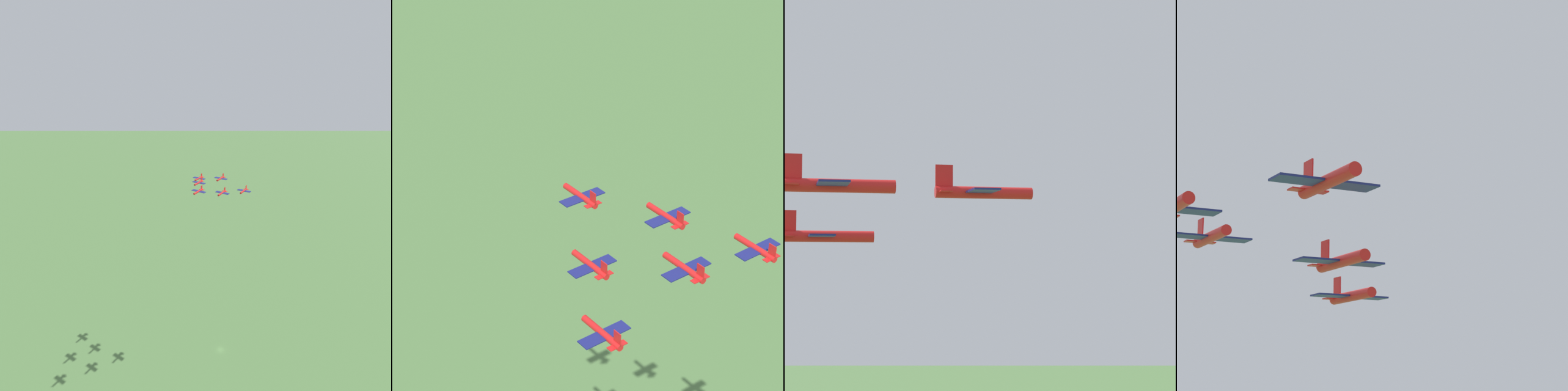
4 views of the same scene
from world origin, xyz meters
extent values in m
cylinder|color=red|center=(16.19, 2.70, 110.26)|extent=(1.20, 8.85, 1.08)
cube|color=navy|center=(16.19, 2.12, 110.26)|extent=(8.28, 2.47, 0.18)
cube|color=red|center=(16.23, -0.93, 111.61)|extent=(0.16, 1.57, 2.16)
cube|color=red|center=(16.23, -0.93, 110.26)|extent=(3.16, 1.12, 0.12)
cylinder|color=red|center=(8.46, -10.83, 106.52)|extent=(1.20, 8.85, 1.08)
cube|color=navy|center=(8.47, -11.42, 106.52)|extent=(8.28, 2.47, 0.18)
cube|color=red|center=(8.51, -14.46, 107.87)|extent=(0.16, 1.57, 2.16)
cube|color=red|center=(8.51, -14.46, 106.52)|extent=(3.16, 1.12, 0.12)
cylinder|color=red|center=(24.26, -10.62, 109.92)|extent=(1.20, 8.85, 1.08)
cube|color=navy|center=(24.27, -11.21, 109.92)|extent=(8.28, 2.47, 0.18)
cube|color=red|center=(24.31, -14.25, 111.27)|extent=(0.16, 1.57, 2.16)
cube|color=red|center=(24.31, -14.25, 109.92)|extent=(3.16, 1.12, 0.12)
cylinder|color=red|center=(0.74, -24.36, 105.05)|extent=(1.20, 8.85, 1.08)
cube|color=navy|center=(0.75, -24.95, 105.05)|extent=(8.28, 2.47, 0.18)
cube|color=red|center=(0.79, -27.99, 106.40)|extent=(0.16, 1.57, 2.16)
cube|color=red|center=(0.79, -27.99, 105.05)|extent=(3.16, 1.12, 0.12)
cylinder|color=red|center=(16.54, -24.15, 110.15)|extent=(1.20, 8.85, 1.08)
cube|color=navy|center=(16.55, -24.74, 110.15)|extent=(8.28, 2.47, 0.18)
cube|color=red|center=(16.59, -27.78, 111.50)|extent=(0.16, 1.57, 2.16)
cube|color=red|center=(16.59, -27.78, 110.15)|extent=(3.16, 1.12, 0.12)
cylinder|color=red|center=(32.34, -23.94, 107.49)|extent=(1.20, 8.85, 1.08)
cube|color=navy|center=(32.34, -24.53, 107.49)|extent=(8.28, 2.47, 0.18)
cube|color=red|center=(32.38, -27.57, 108.84)|extent=(0.16, 1.57, 2.16)
cube|color=red|center=(32.38, -27.57, 107.49)|extent=(3.16, 1.12, 0.12)
camera|label=1|loc=(-66.34, 136.17, 169.99)|focal=28.00mm
camera|label=2|loc=(-63.86, -109.85, 191.57)|focal=85.00mm
camera|label=3|loc=(96.86, -14.60, 103.36)|focal=85.00mm
camera|label=4|loc=(44.41, 63.79, 94.40)|focal=85.00mm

